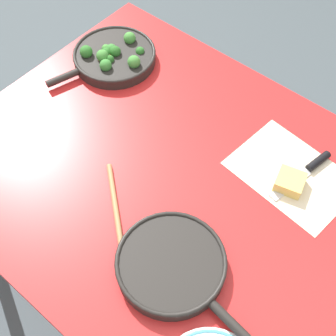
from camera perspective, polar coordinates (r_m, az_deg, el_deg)
The scene contains 8 objects.
ground_plane at distance 2.01m, azimuth 0.00°, elevation -12.51°, with size 14.00×14.00×0.00m, color #424C51.
dining_table_red at distance 1.42m, azimuth 0.00°, elevation -2.16°, with size 1.26×1.02×0.75m.
skillet_broccoli at distance 1.65m, azimuth -6.66°, elevation 13.40°, with size 0.28×0.39×0.07m.
skillet_eggs at distance 1.19m, azimuth 0.47°, elevation -11.68°, with size 0.42×0.28×0.04m.
wooden_spoon at distance 1.25m, azimuth -5.92°, elevation -8.05°, with size 0.30×0.25×0.02m.
parchment_sheet at distance 1.40m, azimuth 14.83°, elevation -0.69°, with size 0.36×0.27×0.00m.
grater_knife at distance 1.41m, azimuth 16.80°, elevation -0.11°, with size 0.07×0.23×0.02m.
cheese_block at distance 1.36m, azimuth 14.64°, elevation -1.68°, with size 0.09×0.09×0.04m.
Camera 1 is at (0.49, -0.58, 1.86)m, focal length 50.00 mm.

